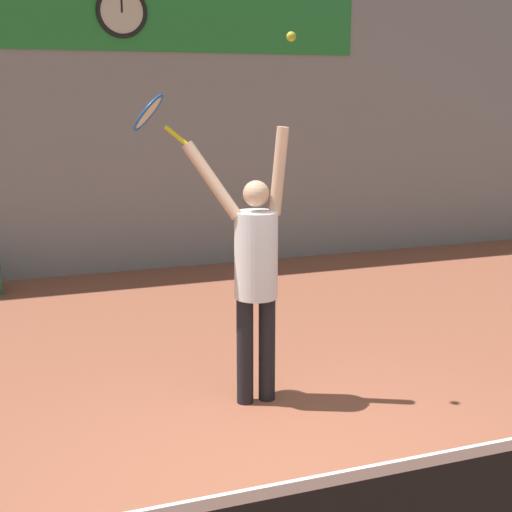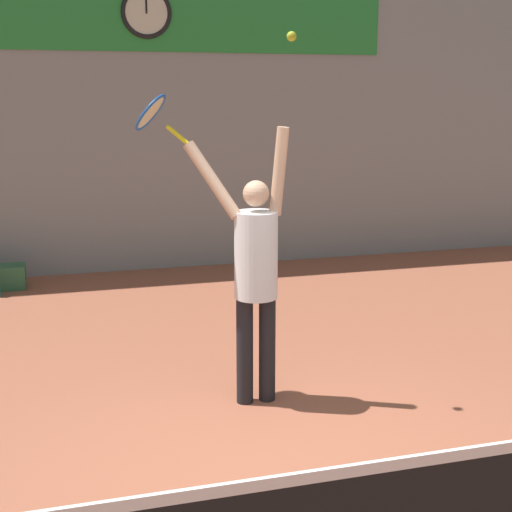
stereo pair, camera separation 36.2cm
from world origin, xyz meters
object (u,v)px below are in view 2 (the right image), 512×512
(scoreboard_clock, at_px, (146,12))
(tennis_ball, at_px, (292,36))
(tennis_racket, at_px, (152,114))
(tennis_player, at_px, (255,268))

(scoreboard_clock, xyz_separation_m, tennis_ball, (0.43, -4.58, -0.62))
(tennis_racket, height_order, tennis_ball, tennis_ball)
(tennis_player, xyz_separation_m, tennis_racket, (-0.69, 0.36, 1.14))
(tennis_ball, bearing_deg, scoreboard_clock, 95.32)
(scoreboard_clock, xyz_separation_m, tennis_player, (0.17, -4.53, -2.30))
(tennis_racket, distance_m, tennis_ball, 1.17)
(tennis_racket, xyz_separation_m, tennis_ball, (0.95, -0.41, 0.54))
(scoreboard_clock, height_order, tennis_racket, scoreboard_clock)
(scoreboard_clock, bearing_deg, tennis_ball, -84.68)
(tennis_racket, bearing_deg, tennis_player, -27.30)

